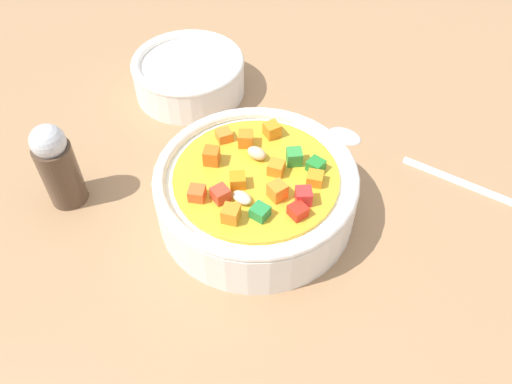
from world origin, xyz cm
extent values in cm
cube|color=#9E754F|center=(0.00, 0.00, -1.00)|extent=(140.00, 140.00, 2.00)
cylinder|color=white|center=(0.00, 0.00, 2.37)|extent=(18.48, 18.48, 4.74)
torus|color=white|center=(0.00, 0.00, 5.08)|extent=(18.50, 18.50, 1.13)
cylinder|color=gold|center=(0.00, 0.00, 4.94)|extent=(14.94, 14.94, 0.40)
cube|color=red|center=(1.46, 5.54, 5.64)|extent=(1.67, 1.67, 1.00)
cube|color=red|center=(4.08, -0.63, 5.74)|extent=(1.68, 1.68, 1.20)
cube|color=orange|center=(-5.08, -2.06, 5.81)|extent=(1.77, 1.77, 1.34)
ellipsoid|color=beige|center=(-1.76, -1.31, 5.70)|extent=(1.27, 1.93, 1.12)
cube|color=orange|center=(1.20, -4.16, 5.91)|extent=(1.84, 1.84, 1.54)
cube|color=orange|center=(-2.45, 4.62, 5.66)|extent=(1.80, 1.80, 1.03)
cube|color=#EB5A26|center=(5.21, -2.29, 5.70)|extent=(1.84, 1.84, 1.11)
ellipsoid|color=beige|center=(3.11, 0.93, 5.53)|extent=(1.33, 1.96, 0.77)
cube|color=red|center=(-0.17, 5.09, 5.85)|extent=(1.91, 1.91, 1.41)
cube|color=#23832D|center=(-3.84, 3.77, 5.65)|extent=(1.39, 1.39, 1.02)
cube|color=#26893C|center=(3.49, 3.17, 5.66)|extent=(1.41, 1.41, 1.03)
cube|color=green|center=(-3.39, 1.73, 5.83)|extent=(1.91, 1.91, 1.37)
cube|color=orange|center=(-1.84, -5.31, 5.63)|extent=(1.84, 1.84, 0.97)
cube|color=orange|center=(1.94, -0.51, 5.71)|extent=(1.91, 1.91, 1.14)
cube|color=orange|center=(5.24, 1.50, 5.83)|extent=(1.77, 1.77, 1.37)
cube|color=orange|center=(-2.55, -3.23, 5.83)|extent=(1.89, 1.89, 1.37)
cube|color=orange|center=(-1.37, 1.20, 5.72)|extent=(1.72, 1.72, 1.15)
cube|color=orange|center=(0.90, 3.01, 5.88)|extent=(1.68, 1.68, 1.47)
cylinder|color=silver|center=(-15.86, 14.50, 0.43)|extent=(2.16, 13.14, 0.86)
ellipsoid|color=silver|center=(-14.52, 1.06, 0.49)|extent=(2.90, 4.06, 0.98)
cylinder|color=white|center=(-10.05, -17.90, 1.92)|extent=(12.95, 12.95, 3.84)
torus|color=white|center=(-10.05, -17.90, 4.10)|extent=(13.08, 13.08, 1.04)
cylinder|color=#4C3828|center=(9.91, -15.57, 3.35)|extent=(3.54, 3.54, 6.70)
sphere|color=silver|center=(9.91, -15.57, 7.50)|extent=(3.19, 3.19, 3.19)
camera|label=1|loc=(24.84, 19.49, 38.30)|focal=36.05mm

